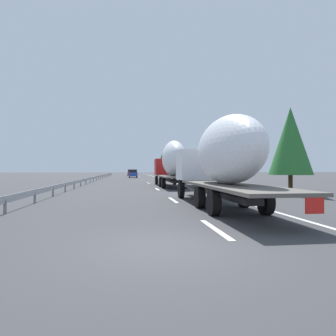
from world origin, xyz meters
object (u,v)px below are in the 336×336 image
car_blue_sedan (133,173)px  truck_trailing (220,158)px  truck_lead (172,162)px  car_red_compact (131,173)px  road_sign (173,167)px

car_blue_sedan → truck_trailing: bearing=-176.3°
truck_trailing → car_blue_sedan: (52.01, 3.40, -1.52)m
truck_lead → truck_trailing: bearing=-180.0°
car_red_compact → road_sign: (-34.65, -6.80, 1.40)m
truck_trailing → car_blue_sedan: bearing=3.7°
truck_lead → car_blue_sedan: (35.34, 3.40, -1.69)m
car_red_compact → car_blue_sedan: size_ratio=1.10×
truck_trailing → truck_lead: bearing=0.0°
car_blue_sedan → truck_lead: bearing=-174.5°
road_sign → truck_trailing: bearing=175.1°
truck_trailing → road_sign: truck_trailing is taller
car_blue_sedan → road_sign: size_ratio=1.30×
car_blue_sedan → road_sign: (-15.61, -6.50, 1.39)m
truck_trailing → road_sign: 36.53m
truck_lead → car_red_compact: bearing=3.9°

